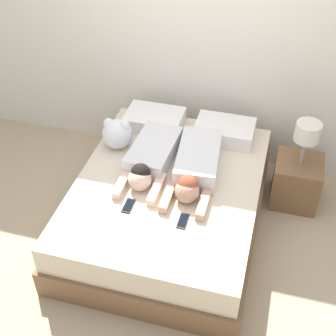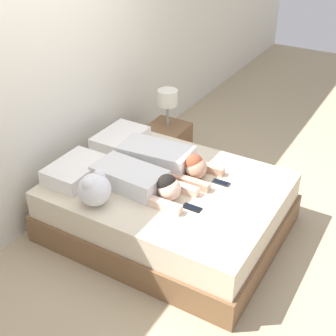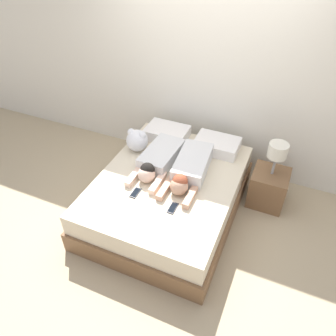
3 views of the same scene
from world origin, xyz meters
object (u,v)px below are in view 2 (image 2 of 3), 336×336
Objects in this scene: pillow_head_left at (76,170)px; nightstand at (168,140)px; bed at (168,207)px; pillow_head_right at (121,139)px; person_left at (141,180)px; plush_toy at (95,189)px; cell_phone_right at (221,183)px; person_right at (166,159)px; cell_phone_left at (192,208)px.

nightstand reaches higher than pillow_head_left.
bed is 0.88m from pillow_head_left.
person_left is at bearing -132.01° from pillow_head_right.
plush_toy is at bearing 148.09° from bed.
plush_toy reaches higher than cell_phone_right.
cell_phone_right is (0.03, -0.54, -0.09)m from person_right.
cell_phone_right is 1.10m from plush_toy.
cell_phone_left is (-0.56, -1.10, -0.07)m from pillow_head_right.
pillow_head_left is at bearing 60.00° from plush_toy.
person_left reaches higher than pillow_head_right.
bed is 1.22m from nightstand.
person_right is at bearing -150.02° from nightstand.
pillow_head_right is 0.80m from person_left.
cell_phone_left is at bearing -130.66° from person_right.
person_left is (-0.53, -0.59, 0.02)m from pillow_head_right.
person_left reaches higher than pillow_head_left.
plush_toy is at bearing 115.72° from cell_phone_left.
nightstand is at bearing 20.96° from person_left.
pillow_head_right reaches higher than bed.
bed is at bearing -145.77° from person_right.
cell_phone_right is at bearing -128.71° from nightstand.
pillow_head_left is 0.67m from pillow_head_right.
person_right is 1.04m from nightstand.
cell_phone_right is 0.18× the size of nightstand.
cell_phone_left is at bearing -122.05° from bed.
pillow_head_right is 0.62m from person_right.
person_left reaches higher than cell_phone_right.
cell_phone_left is at bearing -84.09° from pillow_head_left.
person_right is 6.04× the size of cell_phone_right.
person_right reaches higher than cell_phone_left.
pillow_head_right is 1.15m from cell_phone_right.
pillow_head_left is 1.27m from cell_phone_right.
cell_phone_right is (0.23, -0.40, 0.27)m from bed.
nightstand is at bearing 9.74° from plush_toy.
person_left is at bearing -159.04° from nightstand.
cell_phone_right is (-0.11, -1.14, -0.07)m from pillow_head_right.
pillow_head_left is at bearing 175.26° from nightstand.
cell_phone_right is 0.56× the size of plush_toy.
pillow_head_right is 0.59× the size of person_left.
nightstand reaches higher than pillow_head_right.
plush_toy reaches higher than person_right.
nightstand is at bearing -9.14° from pillow_head_right.
pillow_head_left is 0.59× the size of person_left.
person_right is 3.39× the size of plush_toy.
plush_toy is (-0.90, -0.39, 0.07)m from pillow_head_right.
cell_phone_left is 0.56× the size of plush_toy.
person_right is (-0.14, -0.61, 0.02)m from pillow_head_right.
plush_toy is at bearing 164.25° from person_right.
pillow_head_left is 1.10m from cell_phone_left.
person_left is 0.94× the size of person_right.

